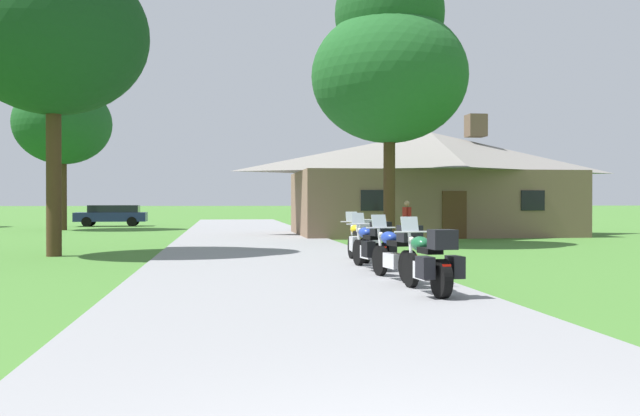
{
  "coord_description": "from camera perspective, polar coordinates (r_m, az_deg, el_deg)",
  "views": [
    {
      "loc": [
        -1.26,
        -3.39,
        1.63
      ],
      "look_at": [
        2.56,
        23.64,
        1.38
      ],
      "focal_mm": 38.65,
      "sensor_mm": 36.0,
      "label": 1
    }
  ],
  "objects": [
    {
      "name": "bystander_red_shirt_near_lodge",
      "position": [
        27.28,
        7.2,
        -0.95
      ],
      "size": [
        0.28,
        0.54,
        1.67
      ],
      "rotation": [
        0.0,
        0.0,
        1.76
      ],
      "color": "navy",
      "rests_on": "ground"
    },
    {
      "name": "ground_plane",
      "position": [
        23.48,
        -4.96,
        -3.46
      ],
      "size": [
        500.0,
        500.0,
        0.0
      ],
      "primitive_type": "plane",
      "color": "#42752D"
    },
    {
      "name": "asphalt_driveway",
      "position": [
        21.49,
        -4.67,
        -3.75
      ],
      "size": [
        6.4,
        80.0,
        0.06
      ],
      "primitive_type": "cube",
      "color": "gray",
      "rests_on": "ground"
    },
    {
      "name": "motorcycle_yellow_farthest_in_row",
      "position": [
        18.1,
        3.37,
        -2.72
      ],
      "size": [
        0.76,
        2.08,
        1.3
      ],
      "rotation": [
        0.0,
        0.0,
        0.04
      ],
      "color": "black",
      "rests_on": "asphalt_driveway"
    },
    {
      "name": "motorcycle_blue_third_in_row",
      "position": [
        16.08,
        4.37,
        -3.12
      ],
      "size": [
        0.91,
        2.08,
        1.3
      ],
      "rotation": [
        0.0,
        0.0,
        0.14
      ],
      "color": "black",
      "rests_on": "asphalt_driveway"
    },
    {
      "name": "motorcycle_blue_second_in_row",
      "position": [
        13.88,
        6.36,
        -3.66
      ],
      "size": [
        0.79,
        2.07,
        1.3
      ],
      "rotation": [
        0.0,
        0.0,
        0.16
      ],
      "color": "black",
      "rests_on": "asphalt_driveway"
    },
    {
      "name": "stone_lodge",
      "position": [
        34.16,
        9.11,
        2.14
      ],
      "size": [
        13.77,
        7.54,
        5.94
      ],
      "color": "brown",
      "rests_on": "ground"
    },
    {
      "name": "tree_left_far",
      "position": [
        42.38,
        -20.54,
        7.43
      ],
      "size": [
        5.49,
        5.49,
        10.36
      ],
      "color": "#422D19",
      "rests_on": "ground"
    },
    {
      "name": "parked_navy_suv_far_left",
      "position": [
        47.81,
        -16.83,
        -0.52
      ],
      "size": [
        4.64,
        1.98,
        1.4
      ],
      "rotation": [
        0.0,
        0.0,
        1.59
      ],
      "color": "navy",
      "rests_on": "ground"
    },
    {
      "name": "tree_left_near",
      "position": [
        22.72,
        -21.22,
        14.86
      ],
      "size": [
        5.62,
        5.62,
        10.97
      ],
      "color": "#422D19",
      "rests_on": "ground"
    },
    {
      "name": "tree_by_lodge_front",
      "position": [
        26.4,
        5.77,
        12.25
      ],
      "size": [
        5.84,
        5.84,
        10.83
      ],
      "color": "#422D19",
      "rests_on": "ground"
    },
    {
      "name": "motorcycle_green_nearest_to_camera",
      "position": [
        11.83,
        9.13,
        -4.44
      ],
      "size": [
        0.81,
        2.08,
        1.3
      ],
      "rotation": [
        0.0,
        0.0,
        0.08
      ],
      "color": "black",
      "rests_on": "asphalt_driveway"
    }
  ]
}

